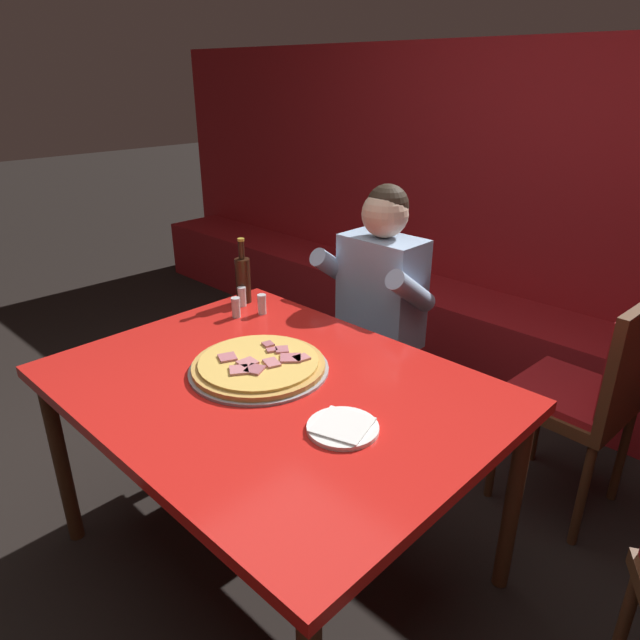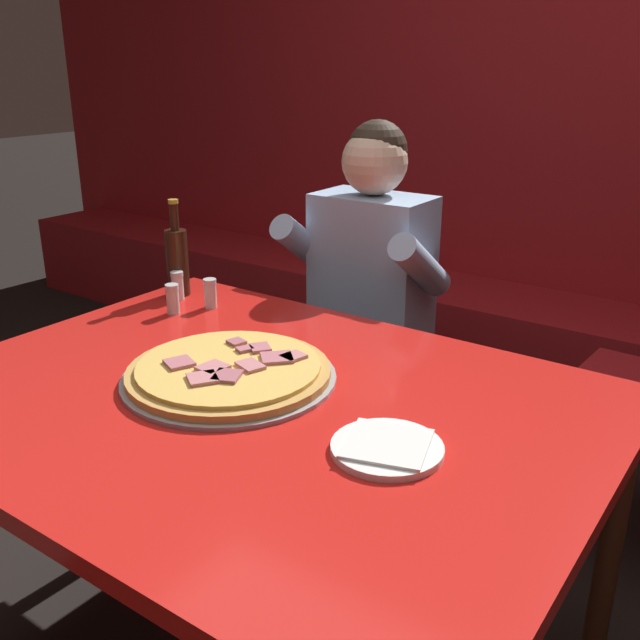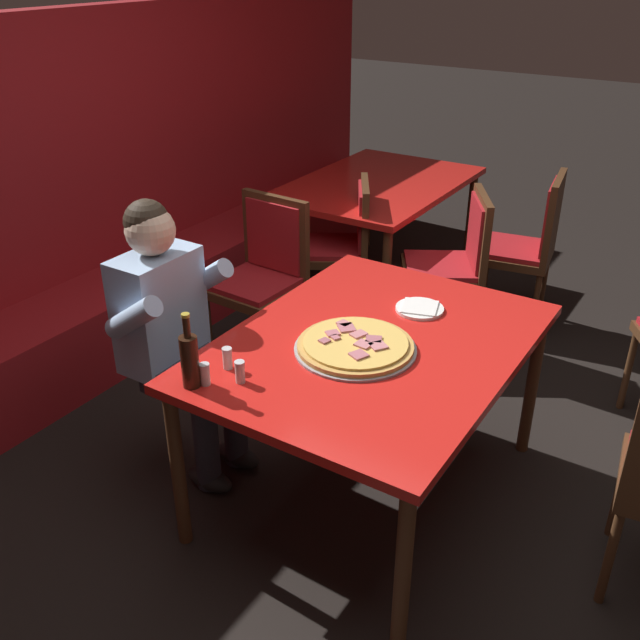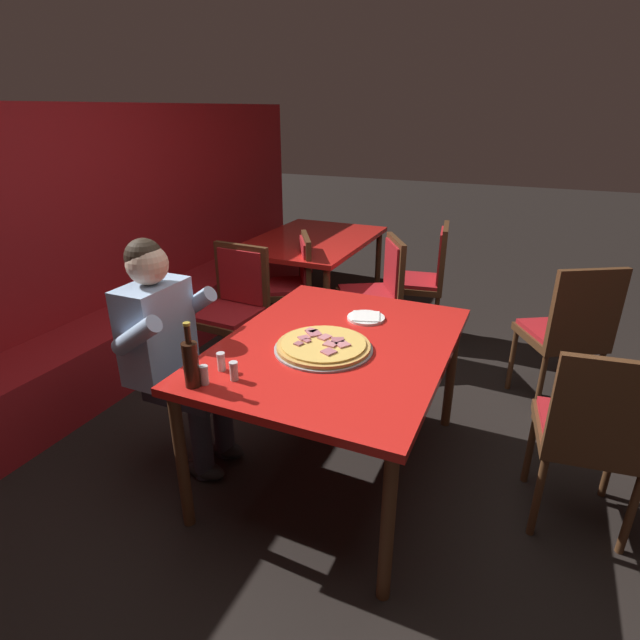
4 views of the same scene
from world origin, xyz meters
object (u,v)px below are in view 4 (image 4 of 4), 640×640
(shaker_red_pepper_flakes, at_px, (204,376))
(shaker_parmesan, at_px, (234,372))
(diner_seated_blue_shirt, at_px, (171,346))
(plate_white_paper, at_px, (366,318))
(dining_chair_far_left, at_px, (569,328))
(dining_chair_near_left, at_px, (378,288))
(dining_chair_near_right, at_px, (234,303))
(dining_chair_far_right, at_px, (594,428))
(pizza, at_px, (323,346))
(dining_chair_by_booth, at_px, (427,274))
(main_dining_table, at_px, (336,355))
(dining_chair_side_aisle, at_px, (291,281))
(beer_bottle, at_px, (191,363))
(shaker_black_pepper, at_px, (221,362))
(background_dining_table, at_px, (312,246))

(shaker_red_pepper_flakes, relative_size, shaker_parmesan, 1.00)
(diner_seated_blue_shirt, bearing_deg, shaker_parmesan, -114.65)
(plate_white_paper, bearing_deg, dining_chair_far_left, -53.29)
(dining_chair_far_left, distance_m, dining_chair_near_left, 1.36)
(diner_seated_blue_shirt, height_order, dining_chair_near_left, diner_seated_blue_shirt)
(dining_chair_near_right, xyz_separation_m, dining_chair_far_right, (-0.61, -2.27, -0.02))
(pizza, xyz_separation_m, dining_chair_by_booth, (2.03, -0.07, -0.22))
(dining_chair_far_left, xyz_separation_m, dining_chair_far_right, (-1.09, -0.09, -0.03))
(shaker_parmesan, distance_m, dining_chair_by_booth, 2.49)
(main_dining_table, xyz_separation_m, pizza, (-0.10, 0.03, 0.09))
(pizza, height_order, dining_chair_side_aisle, dining_chair_side_aisle)
(dining_chair_side_aisle, bearing_deg, shaker_parmesan, -159.97)
(dining_chair_near_right, bearing_deg, dining_chair_near_left, -49.83)
(shaker_red_pepper_flakes, relative_size, dining_chair_near_left, 0.09)
(shaker_parmesan, distance_m, dining_chair_far_left, 2.19)
(dining_chair_near_right, bearing_deg, dining_chair_far_right, -105.05)
(main_dining_table, bearing_deg, pizza, 163.34)
(shaker_red_pepper_flakes, height_order, dining_chair_by_booth, dining_chair_by_booth)
(main_dining_table, xyz_separation_m, plate_white_paper, (0.35, -0.04, 0.08))
(dining_chair_near_right, bearing_deg, beer_bottle, -153.17)
(main_dining_table, relative_size, shaker_black_pepper, 16.94)
(shaker_black_pepper, relative_size, dining_chair_far_left, 0.09)
(dining_chair_far_right, relative_size, dining_chair_side_aisle, 1.04)
(shaker_black_pepper, xyz_separation_m, dining_chair_far_right, (0.54, -1.57, -0.25))
(dining_chair_near_right, height_order, dining_chair_by_booth, dining_chair_by_booth)
(shaker_black_pepper, relative_size, dining_chair_far_right, 0.09)
(beer_bottle, xyz_separation_m, dining_chair_side_aisle, (2.01, 0.56, -0.34))
(dining_chair_by_booth, bearing_deg, dining_chair_near_right, 138.67)
(shaker_parmesan, bearing_deg, dining_chair_near_right, 33.58)
(plate_white_paper, height_order, background_dining_table, plate_white_paper)
(dining_chair_side_aisle, bearing_deg, shaker_red_pepper_flakes, -163.24)
(pizza, height_order, dining_chair_near_right, dining_chair_near_right)
(plate_white_paper, relative_size, dining_chair_near_left, 0.22)
(shaker_parmesan, bearing_deg, background_dining_table, 17.23)
(beer_bottle, relative_size, shaker_red_pepper_flakes, 3.40)
(shaker_parmesan, height_order, dining_chair_far_right, dining_chair_far_right)
(shaker_parmesan, relative_size, dining_chair_side_aisle, 0.09)
(plate_white_paper, bearing_deg, pizza, 171.77)
(plate_white_paper, height_order, dining_chair_side_aisle, dining_chair_side_aisle)
(pizza, xyz_separation_m, background_dining_table, (2.03, 1.00, -0.09))
(shaker_parmesan, distance_m, background_dining_table, 2.58)
(shaker_red_pepper_flakes, xyz_separation_m, shaker_parmesan, (0.08, -0.10, 0.00))
(beer_bottle, bearing_deg, shaker_red_pepper_flakes, -48.54)
(shaker_black_pepper, height_order, diner_seated_blue_shirt, diner_seated_blue_shirt)
(dining_chair_by_booth, bearing_deg, background_dining_table, 89.78)
(dining_chair_near_right, distance_m, background_dining_table, 1.26)
(dining_chair_side_aisle, bearing_deg, shaker_black_pepper, -162.21)
(shaker_red_pepper_flakes, xyz_separation_m, dining_chair_near_right, (1.28, 0.70, -0.23))
(plate_white_paper, distance_m, shaker_black_pepper, 0.92)
(dining_chair_near_left, bearing_deg, dining_chair_far_left, -99.84)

